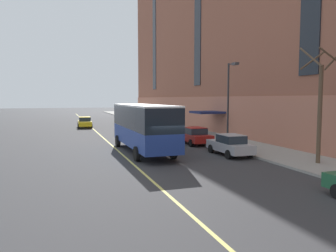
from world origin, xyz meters
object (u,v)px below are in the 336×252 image
(parked_car_red_3, at_px, (194,136))
(parked_car_silver_6, at_px, (230,145))
(parked_car_black_7, at_px, (134,119))
(street_tree_mid_block, at_px, (320,102))
(fire_hydrant, at_px, (172,128))
(city_bus, at_px, (143,125))
(parked_car_darkgray_0, at_px, (158,126))
(parked_car_darkgray_4, at_px, (146,122))
(street_lamp, at_px, (230,96))
(taxi_cab, at_px, (85,122))

(parked_car_red_3, bearing_deg, parked_car_silver_6, -88.41)
(parked_car_silver_6, height_order, parked_car_black_7, same)
(street_tree_mid_block, bearing_deg, parked_car_red_3, 107.79)
(street_tree_mid_block, relative_size, fire_hydrant, 10.01)
(parked_car_silver_6, bearing_deg, parked_car_black_7, 90.47)
(city_bus, distance_m, parked_car_black_7, 28.87)
(parked_car_darkgray_0, xyz_separation_m, parked_car_darkgray_4, (0.23, 7.14, -0.00))
(fire_hydrant, bearing_deg, parked_car_darkgray_0, 176.37)
(city_bus, xyz_separation_m, parked_car_silver_6, (5.77, -3.16, -1.36))
(parked_car_silver_6, bearing_deg, street_lamp, 62.37)
(parked_car_silver_6, bearing_deg, fire_hydrant, 84.79)
(city_bus, distance_m, parked_car_red_3, 6.57)
(parked_car_darkgray_0, bearing_deg, city_bus, -111.18)
(street_lamp, bearing_deg, taxi_cab, 113.13)
(parked_car_red_3, relative_size, parked_car_darkgray_4, 1.04)
(parked_car_red_3, height_order, taxi_cab, same)
(parked_car_red_3, xyz_separation_m, parked_car_darkgray_4, (0.19, 18.31, -0.00))
(city_bus, relative_size, fire_hydrant, 14.92)
(city_bus, bearing_deg, parked_car_red_3, 29.48)
(parked_car_darkgray_0, relative_size, fire_hydrant, 6.67)
(fire_hydrant, bearing_deg, city_bus, -117.35)
(parked_car_darkgray_0, xyz_separation_m, fire_hydrant, (1.80, -0.11, -0.29))
(parked_car_red_3, bearing_deg, taxi_cab, 111.87)
(parked_car_black_7, distance_m, street_tree_mid_block, 36.76)
(parked_car_darkgray_4, relative_size, taxi_cab, 0.96)
(taxi_cab, distance_m, street_lamp, 25.95)
(city_bus, distance_m, fire_hydrant, 16.10)
(parked_car_black_7, height_order, street_lamp, street_lamp)
(parked_car_darkgray_4, xyz_separation_m, parked_car_black_7, (-0.27, 6.83, 0.00))
(parked_car_darkgray_0, distance_m, parked_car_silver_6, 17.50)
(parked_car_red_3, bearing_deg, fire_hydrant, 80.96)
(parked_car_red_3, bearing_deg, parked_car_darkgray_4, 89.42)
(parked_car_darkgray_0, relative_size, street_lamp, 0.69)
(parked_car_red_3, bearing_deg, street_lamp, -59.11)
(street_lamp, bearing_deg, fire_hydrant, 90.40)
(parked_car_red_3, relative_size, parked_car_silver_6, 1.05)
(parked_car_darkgray_0, bearing_deg, parked_car_darkgray_4, 88.16)
(parked_car_darkgray_0, distance_m, fire_hydrant, 1.83)
(parked_car_darkgray_0, height_order, fire_hydrant, parked_car_darkgray_0)
(parked_car_darkgray_4, height_order, street_tree_mid_block, street_tree_mid_block)
(parked_car_silver_6, height_order, street_tree_mid_block, street_tree_mid_block)
(parked_car_darkgray_4, bearing_deg, taxi_cab, 165.33)
(taxi_cab, xyz_separation_m, street_tree_mid_block, (11.86, -31.81, 3.16))
(parked_car_silver_6, relative_size, parked_car_black_7, 0.97)
(street_lamp, relative_size, fire_hydrant, 9.67)
(parked_car_black_7, height_order, street_tree_mid_block, street_tree_mid_block)
(parked_car_red_3, bearing_deg, parked_car_black_7, 90.19)
(parked_car_silver_6, bearing_deg, taxi_cab, 107.40)
(parked_car_darkgray_0, distance_m, parked_car_red_3, 11.17)
(parked_car_darkgray_4, bearing_deg, parked_car_black_7, 92.25)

